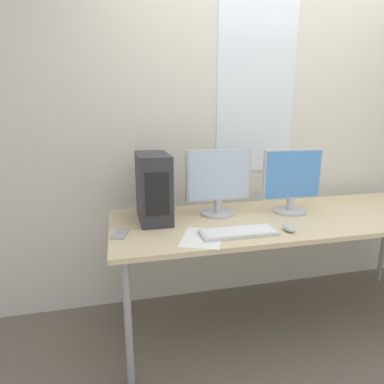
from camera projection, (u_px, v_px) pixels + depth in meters
ground_plane at (318, 360)px, 1.91m from camera, size 14.00×14.00×0.00m
wall_back at (262, 124)px, 2.47m from camera, size 8.00×0.07×2.70m
desk at (292, 223)px, 2.12m from camera, size 2.35×0.80×0.78m
pc_tower at (153, 187)px, 2.00m from camera, size 0.19×0.41×0.42m
monitor_main at (218, 182)px, 2.09m from camera, size 0.43×0.22×0.43m
monitor_right_near at (292, 181)px, 2.13m from camera, size 0.42×0.22×0.43m
keyboard at (238, 232)px, 1.78m from camera, size 0.43×0.16×0.02m
mouse at (289, 228)px, 1.82m from camera, size 0.06×0.10×0.04m
cell_phone at (120, 234)px, 1.77m from camera, size 0.11×0.16×0.01m
paper_sheet_left at (202, 238)px, 1.73m from camera, size 0.31×0.35×0.00m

